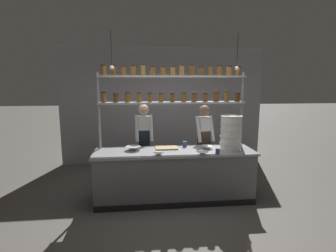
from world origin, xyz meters
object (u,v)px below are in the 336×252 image
at_px(container_stack, 231,133).
at_px(prep_bowl_center_back, 202,153).
at_px(spice_shelf_unit, 173,91).
at_px(prep_bowl_near_right, 159,154).
at_px(prep_bowl_near_left, 133,148).
at_px(serving_cup_front, 218,152).
at_px(cutting_board, 166,148).
at_px(chef_left, 144,139).
at_px(chef_center, 204,140).
at_px(prep_bowl_center_front, 207,147).
at_px(serving_cup_by_board, 185,144).

distance_m(container_stack, prep_bowl_center_back, 0.71).
xyz_separation_m(spice_shelf_unit, prep_bowl_center_back, (0.42, -0.65, -1.02)).
distance_m(prep_bowl_center_back, prep_bowl_near_right, 0.74).
relative_size(prep_bowl_near_left, serving_cup_front, 3.07).
bearing_deg(spice_shelf_unit, cutting_board, -129.31).
xyz_separation_m(spice_shelf_unit, chef_left, (-0.54, 0.45, -0.99)).
relative_size(chef_center, cutting_board, 4.18).
height_order(prep_bowl_near_left, prep_bowl_center_front, prep_bowl_near_left).
xyz_separation_m(chef_left, prep_bowl_near_right, (0.23, -1.05, -0.03)).
relative_size(container_stack, cutting_board, 1.55).
relative_size(prep_bowl_near_left, prep_bowl_near_right, 1.55).
bearing_deg(prep_bowl_center_front, cutting_board, 172.84).
xyz_separation_m(serving_cup_front, serving_cup_by_board, (-0.47, 0.56, 0.01)).
height_order(cutting_board, prep_bowl_center_back, prep_bowl_center_back).
relative_size(cutting_board, prep_bowl_center_back, 1.93).
bearing_deg(chef_left, cutting_board, -60.32).
bearing_deg(serving_cup_front, chef_left, 138.78).
bearing_deg(prep_bowl_near_left, chef_left, 73.13).
xyz_separation_m(prep_bowl_center_front, serving_cup_by_board, (-0.38, 0.19, 0.02)).
xyz_separation_m(prep_bowl_center_front, serving_cup_front, (0.09, -0.37, 0.02)).
height_order(container_stack, serving_cup_by_board, container_stack).
xyz_separation_m(prep_bowl_near_left, serving_cup_front, (1.44, -0.40, 0.01)).
height_order(prep_bowl_center_back, serving_cup_front, serving_cup_front).
relative_size(chef_center, serving_cup_front, 19.18).
bearing_deg(prep_bowl_near_left, prep_bowl_near_right, -40.51).
bearing_deg(serving_cup_by_board, prep_bowl_near_right, -134.70).
relative_size(prep_bowl_center_back, serving_cup_front, 2.38).
height_order(chef_left, prep_bowl_near_right, chef_left).
xyz_separation_m(chef_center, prep_bowl_near_right, (-0.99, -0.90, -0.02)).
height_order(prep_bowl_near_left, serving_cup_front, serving_cup_front).
height_order(cutting_board, serving_cup_by_board, serving_cup_by_board).
distance_m(container_stack, prep_bowl_near_left, 1.78).
distance_m(chef_left, serving_cup_by_board, 0.92).
bearing_deg(chef_center, container_stack, -73.93).
bearing_deg(prep_bowl_center_back, serving_cup_by_board, 109.29).
bearing_deg(spice_shelf_unit, chef_left, 140.42).
relative_size(prep_bowl_center_back, prep_bowl_near_right, 1.20).
height_order(prep_bowl_center_front, serving_cup_by_board, serving_cup_by_board).
bearing_deg(spice_shelf_unit, prep_bowl_near_left, -162.41).
distance_m(chef_left, serving_cup_front, 1.63).
distance_m(prep_bowl_center_front, prep_bowl_center_back, 0.43).
xyz_separation_m(chef_center, serving_cup_by_board, (-0.46, -0.36, 0.01)).
relative_size(chef_center, serving_cup_by_board, 16.00).
bearing_deg(serving_cup_front, prep_bowl_near_left, 164.62).
relative_size(chef_left, container_stack, 2.72).
bearing_deg(cutting_board, chef_left, 123.17).
height_order(chef_left, serving_cup_by_board, chef_left).
xyz_separation_m(prep_bowl_near_left, prep_bowl_center_front, (1.35, -0.02, -0.01)).
distance_m(chef_center, serving_cup_by_board, 0.59).
relative_size(chef_center, prep_bowl_center_back, 8.06).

